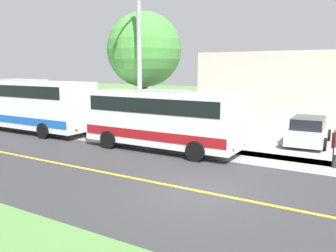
{
  "coord_description": "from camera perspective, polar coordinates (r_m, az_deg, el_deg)",
  "views": [
    {
      "loc": [
        10.05,
        4.94,
        4.01
      ],
      "look_at": [
        -3.5,
        -3.24,
        1.4
      ],
      "focal_mm": 37.88,
      "sensor_mm": 36.0,
      "label": 1
    }
  ],
  "objects": [
    {
      "name": "commercial_building",
      "position": [
        31.65,
        25.3,
        5.94
      ],
      "size": [
        10.0,
        19.68,
        5.22
      ],
      "primitive_type": "cube",
      "color": "beige",
      "rests_on": "ground"
    },
    {
      "name": "street_light_pole",
      "position": [
        18.45,
        -4.87,
        11.86
      ],
      "size": [
        1.97,
        0.24,
        8.82
      ],
      "color": "#9E9EA3",
      "rests_on": "ground"
    },
    {
      "name": "road_surface",
      "position": [
        11.89,
        4.72,
        -10.36
      ],
      "size": [
        8.0,
        100.0,
        0.01
      ],
      "primitive_type": "cube",
      "color": "#333335",
      "rests_on": "ground"
    },
    {
      "name": "parked_car_near",
      "position": [
        20.21,
        21.64,
        -0.76
      ],
      "size": [
        4.49,
        2.19,
        1.45
      ],
      "color": "silver",
      "rests_on": "ground"
    },
    {
      "name": "shuttle_bus_front",
      "position": [
        17.32,
        -0.95,
        1.44
      ],
      "size": [
        2.63,
        7.98,
        2.95
      ],
      "color": "white",
      "rests_on": "ground"
    },
    {
      "name": "sidewalk",
      "position": [
        16.52,
        12.81,
        -4.91
      ],
      "size": [
        2.4,
        100.0,
        0.01
      ],
      "primitive_type": "cube",
      "color": "gray",
      "rests_on": "ground"
    },
    {
      "name": "ground_plane",
      "position": [
        11.89,
        4.72,
        -10.38
      ],
      "size": [
        120.0,
        120.0,
        0.0
      ],
      "primitive_type": "plane",
      "color": "#548442"
    },
    {
      "name": "transit_bus_rear",
      "position": [
        24.53,
        -22.23,
        3.51
      ],
      "size": [
        2.69,
        10.58,
        3.29
      ],
      "color": "white",
      "rests_on": "ground"
    },
    {
      "name": "road_centre_line",
      "position": [
        11.89,
        4.72,
        -10.33
      ],
      "size": [
        0.16,
        100.0,
        0.0
      ],
      "primitive_type": "cube",
      "color": "gold",
      "rests_on": "ground"
    },
    {
      "name": "pedestrian_with_bags",
      "position": [
        15.88,
        25.4,
        -2.95
      ],
      "size": [
        0.72,
        0.34,
        1.63
      ],
      "color": "#262628",
      "rests_on": "ground"
    },
    {
      "name": "tree_curbside",
      "position": [
        21.29,
        -3.84,
        12.11
      ],
      "size": [
        4.37,
        4.37,
        7.24
      ],
      "color": "brown",
      "rests_on": "ground"
    }
  ]
}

